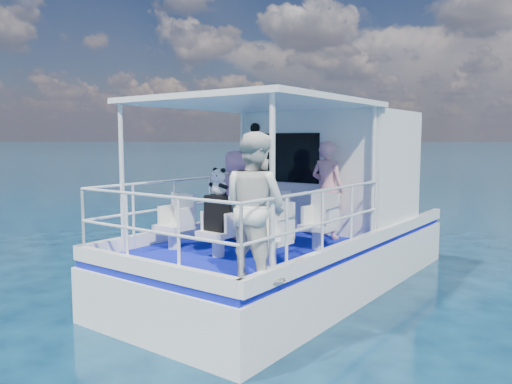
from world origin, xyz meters
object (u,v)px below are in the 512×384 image
(passenger_stbd_aft, at_px, (255,207))
(panda, at_px, (219,182))
(passenger_port_fwd, at_px, (235,194))
(backpack_center, at_px, (217,213))

(passenger_stbd_aft, distance_m, panda, 1.32)
(panda, bearing_deg, passenger_port_fwd, 119.91)
(passenger_stbd_aft, relative_size, backpack_center, 3.46)
(backpack_center, relative_size, panda, 1.33)
(passenger_stbd_aft, xyz_separation_m, panda, (-1.12, 0.66, 0.20))
(panda, bearing_deg, backpack_center, -111.77)
(backpack_center, height_order, panda, panda)
(passenger_port_fwd, height_order, panda, passenger_port_fwd)
(passenger_port_fwd, height_order, backpack_center, passenger_port_fwd)
(passenger_port_fwd, relative_size, backpack_center, 2.92)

